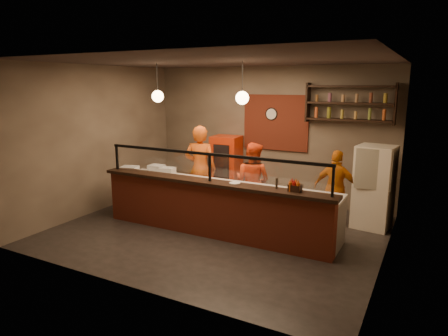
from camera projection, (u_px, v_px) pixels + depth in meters
The scene contains 29 objects.
floor at pixel (218, 231), 7.77m from camera, with size 6.00×6.00×0.00m, color black.
ceiling at pixel (217, 61), 7.10m from camera, with size 6.00×6.00×0.00m, color #3D322F.
wall_back at pixel (268, 135), 9.59m from camera, with size 6.00×6.00×0.00m, color #786958.
wall_left at pixel (99, 139), 8.81m from camera, with size 5.00×5.00×0.00m, color #786958.
wall_right at pixel (391, 165), 6.06m from camera, with size 5.00×5.00×0.00m, color #786958.
wall_front at pixel (127, 177), 5.27m from camera, with size 6.00×6.00×0.00m, color #786958.
brick_patch at pixel (276, 123), 9.41m from camera, with size 1.60×0.04×1.30m, color #9A3721.
service_counter at pixel (210, 210), 7.40m from camera, with size 4.60×0.25×1.00m, color #9A3721.
counter_ledge at pixel (210, 183), 7.29m from camera, with size 4.70×0.37×0.06m, color black.
worktop_cabinet at pixel (223, 207), 7.85m from camera, with size 4.60×0.75×0.85m, color gray.
worktop at pixel (223, 185), 7.76m from camera, with size 4.60×0.75×0.05m, color beige.
sneeze_guard at pixel (210, 164), 7.22m from camera, with size 4.50×0.05×0.52m.
wall_shelving at pixel (350, 103), 8.40m from camera, with size 1.84×0.28×0.85m.
wall_clock at pixel (272, 114), 9.41m from camera, with size 0.30×0.30×0.04m, color black.
pendant_left at pixel (158, 96), 8.10m from camera, with size 0.24×0.24×0.77m.
pendant_right at pixel (242, 98), 7.23m from camera, with size 0.24×0.24×0.77m.
cook_left at pixel (200, 169), 8.76m from camera, with size 0.70×0.46×1.93m, color #CE5213.
cook_mid at pixel (253, 181), 8.30m from camera, with size 0.79×0.62×1.63m, color red.
cook_right at pixel (336, 188), 7.95m from camera, with size 0.89×0.37×1.53m, color orange.
fridge at pixel (374, 187), 7.80m from camera, with size 0.68×0.64×1.64m, color beige.
red_cooler at pixel (226, 167), 9.90m from camera, with size 0.66×0.61×1.55m, color #BA2A0C.
pizza_dough at pixel (248, 187), 7.46m from camera, with size 0.49×0.49×0.01m, color white.
prep_tub_a at pixel (167, 171), 8.50m from camera, with size 0.30×0.24×0.15m, color silver.
prep_tub_b at pixel (157, 169), 8.73m from camera, with size 0.32×0.26×0.16m, color silver.
prep_tub_c at pixel (130, 170), 8.53m from camera, with size 0.34×0.28×0.17m, color white.
rolling_pin at pixel (181, 177), 8.18m from camera, with size 0.06×0.06×0.34m, color yellow.
condiment_caddy at pixel (295, 188), 6.59m from camera, with size 0.20×0.16×0.11m, color black.
pepper_mill at pixel (277, 183), 6.75m from camera, with size 0.04×0.04×0.18m, color black.
small_plate at pixel (235, 183), 7.12m from camera, with size 0.20×0.20×0.01m, color silver.
Camera 1 is at (3.55, -6.43, 2.81)m, focal length 32.00 mm.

